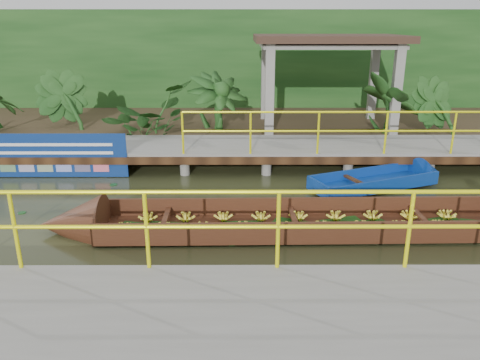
{
  "coord_description": "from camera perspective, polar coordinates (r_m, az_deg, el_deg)",
  "views": [
    {
      "loc": [
        0.32,
        -8.24,
        3.55
      ],
      "look_at": [
        0.35,
        0.5,
        0.6
      ],
      "focal_mm": 35.0,
      "sensor_mm": 36.0,
      "label": 1
    }
  ],
  "objects": [
    {
      "name": "ground",
      "position": [
        8.98,
        -2.21,
        -4.66
      ],
      "size": [
        80.0,
        80.0,
        0.0
      ],
      "primitive_type": "plane",
      "color": "#2F341A",
      "rests_on": "ground"
    },
    {
      "name": "land_strip",
      "position": [
        16.09,
        -1.31,
        6.73
      ],
      "size": [
        30.0,
        8.0,
        0.45
      ],
      "primitive_type": "cube",
      "color": "#312618",
      "rests_on": "ground"
    },
    {
      "name": "far_dock",
      "position": [
        12.07,
        -1.59,
        3.9
      ],
      "size": [
        16.0,
        2.06,
        1.66
      ],
      "color": "slate",
      "rests_on": "ground"
    },
    {
      "name": "near_dock",
      "position": [
        5.23,
        7.8,
        -19.96
      ],
      "size": [
        18.0,
        2.4,
        1.73
      ],
      "color": "slate",
      "rests_on": "ground"
    },
    {
      "name": "pavilion",
      "position": [
        14.8,
        10.65,
        15.51
      ],
      "size": [
        4.4,
        3.0,
        3.0
      ],
      "color": "slate",
      "rests_on": "ground"
    },
    {
      "name": "foliage_backdrop",
      "position": [
        18.31,
        -1.2,
        13.8
      ],
      "size": [
        30.0,
        0.8,
        4.0
      ],
      "primitive_type": "cube",
      "color": "#133A12",
      "rests_on": "ground"
    },
    {
      "name": "vendor_boat",
      "position": [
        8.68,
        15.82,
        -4.53
      ],
      "size": [
        11.32,
        1.36,
        2.28
      ],
      "rotation": [
        0.0,
        0.0,
        0.02
      ],
      "color": "#3C1E10",
      "rests_on": "ground"
    },
    {
      "name": "moored_blue_boat",
      "position": [
        11.42,
        19.13,
        0.23
      ],
      "size": [
        3.46,
        2.12,
        0.81
      ],
      "rotation": [
        0.0,
        0.0,
        0.4
      ],
      "color": "navy",
      "rests_on": "ground"
    },
    {
      "name": "blue_banner",
      "position": [
        11.96,
        -21.59,
        2.82
      ],
      "size": [
        3.4,
        0.04,
        1.06
      ],
      "color": "navy",
      "rests_on": "ground"
    },
    {
      "name": "tropical_plants",
      "position": [
        13.75,
        -4.13,
        9.35
      ],
      "size": [
        14.42,
        1.42,
        1.77
      ],
      "color": "#133A12",
      "rests_on": "ground"
    }
  ]
}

